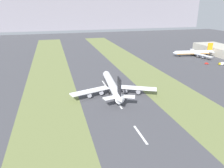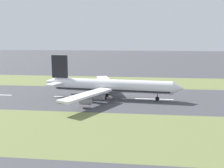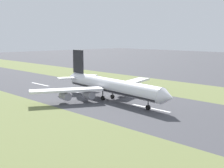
# 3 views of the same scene
# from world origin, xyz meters

# --- Properties ---
(ground_plane) EXTENTS (800.00, 800.00, 0.00)m
(ground_plane) POSITION_xyz_m (0.00, 0.00, 0.00)
(ground_plane) COLOR #424247
(grass_median_west) EXTENTS (40.00, 600.00, 0.01)m
(grass_median_west) POSITION_xyz_m (-45.00, 0.00, 0.00)
(grass_median_west) COLOR olive
(grass_median_west) RESTS_ON ground
(grass_median_east) EXTENTS (40.00, 600.00, 0.01)m
(grass_median_east) POSITION_xyz_m (45.00, 0.00, 0.00)
(grass_median_east) COLOR olive
(grass_median_east) RESTS_ON ground
(centreline_dash_near) EXTENTS (1.20, 18.00, 0.01)m
(centreline_dash_near) POSITION_xyz_m (0.00, -58.34, 0.01)
(centreline_dash_near) COLOR silver
(centreline_dash_near) RESTS_ON ground
(centreline_dash_mid) EXTENTS (1.20, 18.00, 0.01)m
(centreline_dash_mid) POSITION_xyz_m (0.00, -18.34, 0.01)
(centreline_dash_mid) COLOR silver
(centreline_dash_mid) RESTS_ON ground
(centreline_dash_far) EXTENTS (1.20, 18.00, 0.01)m
(centreline_dash_far) POSITION_xyz_m (0.00, 21.66, 0.01)
(centreline_dash_far) COLOR silver
(centreline_dash_far) RESTS_ON ground
(airplane_main_jet) EXTENTS (63.89, 67.22, 20.20)m
(airplane_main_jet) POSITION_xyz_m (0.89, -0.24, 6.02)
(airplane_main_jet) COLOR white
(airplane_main_jet) RESTS_ON ground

